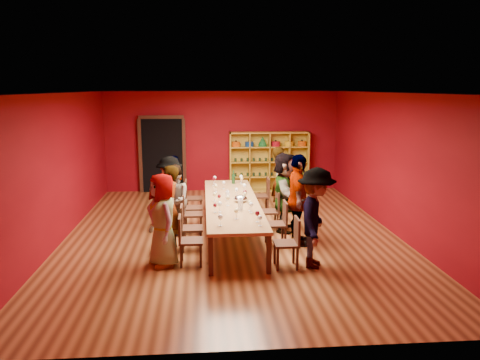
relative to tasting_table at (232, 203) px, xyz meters
name	(u,v)px	position (x,y,z in m)	size (l,w,h in m)	color
room_shell	(232,166)	(0.00, 0.00, 0.80)	(7.10, 9.10, 3.04)	#5C2F18
tasting_table	(232,203)	(0.00, 0.00, 0.00)	(1.10, 4.50, 0.75)	#A47444
doorway	(163,155)	(-1.80, 4.43, 0.42)	(1.40, 0.17, 2.30)	black
shelving_unit	(269,159)	(1.40, 4.32, 0.28)	(2.40, 0.40, 1.80)	gold
chair_person_left_0	(186,238)	(-0.91, -1.63, -0.20)	(0.42, 0.42, 0.89)	black
person_left_0	(163,220)	(-1.32, -1.63, 0.13)	(0.81, 0.44, 1.66)	#CC888F
chair_person_left_1	(188,225)	(-0.91, -0.87, -0.20)	(0.42, 0.42, 0.89)	black
person_left_1	(169,209)	(-1.25, -0.87, 0.13)	(0.61, 0.44, 1.67)	#121932
chair_person_left_2	(189,211)	(-0.91, 0.15, -0.20)	(0.42, 0.42, 0.89)	black
person_left_2	(175,200)	(-1.21, 0.15, 0.06)	(0.73, 0.40, 1.51)	silver
chair_person_left_3	(190,205)	(-0.91, 0.70, -0.20)	(0.42, 0.42, 0.89)	black
person_left_3	(170,192)	(-1.34, 0.70, 0.11)	(1.04, 0.43, 1.61)	silver
chair_person_left_4	(191,196)	(-0.91, 1.63, -0.20)	(0.42, 0.42, 0.89)	black
person_left_4	(175,186)	(-1.29, 1.63, 0.05)	(0.88, 0.40, 1.50)	white
chair_person_right_0	(291,240)	(0.91, -1.90, -0.20)	(0.42, 0.42, 0.89)	black
person_right_0	(316,218)	(1.34, -1.90, 0.18)	(1.14, 0.47, 1.77)	#15193B
chair_person_right_1	(280,221)	(0.91, -0.72, -0.20)	(0.42, 0.42, 0.89)	black
person_right_1	(298,200)	(1.27, -0.72, 0.22)	(1.07, 0.49, 1.83)	tan
chair_person_right_2	(272,209)	(0.91, 0.25, -0.20)	(0.42, 0.42, 0.89)	black
person_right_2	(285,192)	(1.18, 0.25, 0.17)	(1.61, 0.46, 1.73)	tan
chair_person_right_4	(264,193)	(0.91, 1.75, -0.20)	(0.42, 0.42, 0.89)	black
person_right_4	(280,180)	(1.32, 1.75, 0.13)	(0.61, 0.44, 1.67)	#577EB3
wine_glass_0	(245,193)	(0.28, 0.06, 0.21)	(0.09, 0.09, 0.22)	white
wine_glass_1	(224,183)	(-0.11, 1.24, 0.18)	(0.07, 0.07, 0.18)	white
wine_glass_2	(215,206)	(-0.38, -0.91, 0.19)	(0.08, 0.08, 0.19)	white
wine_glass_3	(220,217)	(-0.31, -1.81, 0.21)	(0.09, 0.09, 0.22)	white
wine_glass_4	(251,205)	(0.31, -0.98, 0.20)	(0.08, 0.08, 0.21)	white
wine_glass_5	(216,186)	(-0.31, 0.92, 0.18)	(0.07, 0.07, 0.18)	white
wine_glass_6	(245,194)	(0.27, -0.05, 0.20)	(0.08, 0.08, 0.20)	white
wine_glass_7	(236,190)	(0.13, 0.37, 0.20)	(0.08, 0.08, 0.20)	white
wine_glass_8	(215,178)	(-0.31, 1.85, 0.19)	(0.08, 0.08, 0.19)	white
wine_glass_9	(250,203)	(0.30, -0.85, 0.21)	(0.09, 0.09, 0.22)	white
wine_glass_10	(236,211)	(-0.01, -1.39, 0.20)	(0.08, 0.08, 0.20)	white
wine_glass_11	(260,218)	(0.37, -1.86, 0.19)	(0.08, 0.08, 0.20)	white
wine_glass_12	(257,214)	(0.35, -1.62, 0.20)	(0.08, 0.08, 0.21)	white
wine_glass_13	(244,185)	(0.34, 0.93, 0.18)	(0.07, 0.07, 0.18)	white
wine_glass_14	(216,186)	(-0.31, 0.85, 0.19)	(0.08, 0.08, 0.19)	white
wine_glass_15	(245,186)	(0.34, 0.73, 0.21)	(0.09, 0.09, 0.22)	white
wine_glass_16	(242,179)	(0.36, 1.71, 0.18)	(0.07, 0.07, 0.18)	white
wine_glass_17	(220,218)	(-0.31, -1.80, 0.19)	(0.08, 0.08, 0.19)	white
wine_glass_18	(214,179)	(-0.34, 1.62, 0.20)	(0.09, 0.09, 0.21)	white
wine_glass_19	(228,198)	(-0.10, -0.41, 0.21)	(0.09, 0.09, 0.22)	white
wine_glass_20	(215,195)	(-0.36, -0.01, 0.19)	(0.08, 0.08, 0.20)	white
wine_glass_21	(219,197)	(-0.27, -0.13, 0.18)	(0.07, 0.07, 0.18)	white
wine_glass_22	(220,204)	(-0.29, -0.90, 0.21)	(0.09, 0.09, 0.22)	white
wine_glass_23	(241,177)	(0.35, 1.85, 0.21)	(0.09, 0.09, 0.21)	white
spittoon_bowl	(241,199)	(0.18, -0.09, 0.12)	(0.28, 0.28, 0.16)	silver
carafe_a	(228,196)	(-0.09, 0.04, 0.15)	(0.11, 0.11, 0.23)	white
carafe_b	(240,205)	(0.12, -0.79, 0.17)	(0.11, 0.11, 0.26)	white
wine_bottle	(233,179)	(0.15, 1.80, 0.18)	(0.10, 0.10, 0.34)	#123317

